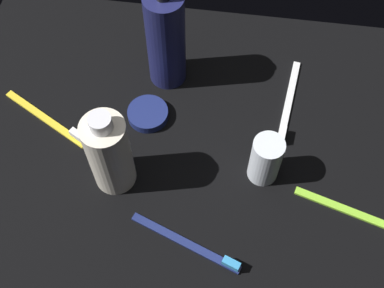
{
  "coord_description": "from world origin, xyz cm",
  "views": [
    {
      "loc": [
        -5.42,
        39.31,
        72.46
      ],
      "look_at": [
        0.0,
        0.0,
        3.0
      ],
      "focal_mm": 47.09,
      "sensor_mm": 36.0,
      "label": 1
    }
  ],
  "objects_px": {
    "toothbrush_white": "(288,106)",
    "cream_tin_left": "(148,114)",
    "toothbrush_lime": "(359,214)",
    "toothbrush_navy": "(192,245)",
    "lotion_bottle": "(166,39)",
    "bodywash_bottle": "(109,153)",
    "toothbrush_yellow": "(50,121)",
    "deodorant_stick": "(266,159)"
  },
  "relations": [
    {
      "from": "toothbrush_white",
      "to": "cream_tin_left",
      "type": "xyz_separation_m",
      "value": [
        0.24,
        0.05,
        0.0
      ]
    },
    {
      "from": "cream_tin_left",
      "to": "toothbrush_lime",
      "type": "bearing_deg",
      "value": 159.17
    },
    {
      "from": "toothbrush_navy",
      "to": "toothbrush_lime",
      "type": "distance_m",
      "value": 0.26
    },
    {
      "from": "lotion_bottle",
      "to": "bodywash_bottle",
      "type": "distance_m",
      "value": 0.22
    },
    {
      "from": "toothbrush_white",
      "to": "toothbrush_lime",
      "type": "bearing_deg",
      "value": 122.38
    },
    {
      "from": "toothbrush_white",
      "to": "toothbrush_navy",
      "type": "distance_m",
      "value": 0.3
    },
    {
      "from": "toothbrush_white",
      "to": "toothbrush_lime",
      "type": "relative_size",
      "value": 1.02
    },
    {
      "from": "lotion_bottle",
      "to": "toothbrush_navy",
      "type": "height_order",
      "value": "lotion_bottle"
    },
    {
      "from": "cream_tin_left",
      "to": "toothbrush_yellow",
      "type": "bearing_deg",
      "value": 12.25
    },
    {
      "from": "deodorant_stick",
      "to": "toothbrush_yellow",
      "type": "bearing_deg",
      "value": -7.26
    },
    {
      "from": "bodywash_bottle",
      "to": "toothbrush_yellow",
      "type": "relative_size",
      "value": 1.05
    },
    {
      "from": "deodorant_stick",
      "to": "toothbrush_lime",
      "type": "bearing_deg",
      "value": 160.93
    },
    {
      "from": "lotion_bottle",
      "to": "toothbrush_yellow",
      "type": "height_order",
      "value": "lotion_bottle"
    },
    {
      "from": "lotion_bottle",
      "to": "toothbrush_yellow",
      "type": "xyz_separation_m",
      "value": [
        0.18,
        0.13,
        -0.09
      ]
    },
    {
      "from": "toothbrush_white",
      "to": "lotion_bottle",
      "type": "bearing_deg",
      "value": -11.18
    },
    {
      "from": "toothbrush_lime",
      "to": "cream_tin_left",
      "type": "bearing_deg",
      "value": -20.83
    },
    {
      "from": "deodorant_stick",
      "to": "toothbrush_lime",
      "type": "relative_size",
      "value": 0.52
    },
    {
      "from": "deodorant_stick",
      "to": "lotion_bottle",
      "type": "bearing_deg",
      "value": -43.86
    },
    {
      "from": "bodywash_bottle",
      "to": "cream_tin_left",
      "type": "bearing_deg",
      "value": -104.21
    },
    {
      "from": "bodywash_bottle",
      "to": "toothbrush_navy",
      "type": "height_order",
      "value": "bodywash_bottle"
    },
    {
      "from": "bodywash_bottle",
      "to": "lotion_bottle",
      "type": "bearing_deg",
      "value": -103.26
    },
    {
      "from": "toothbrush_lime",
      "to": "toothbrush_yellow",
      "type": "bearing_deg",
      "value": -10.85
    },
    {
      "from": "toothbrush_navy",
      "to": "cream_tin_left",
      "type": "relative_size",
      "value": 2.5
    },
    {
      "from": "toothbrush_navy",
      "to": "cream_tin_left",
      "type": "height_order",
      "value": "toothbrush_navy"
    },
    {
      "from": "bodywash_bottle",
      "to": "toothbrush_white",
      "type": "bearing_deg",
      "value": -147.47
    },
    {
      "from": "bodywash_bottle",
      "to": "cream_tin_left",
      "type": "height_order",
      "value": "bodywash_bottle"
    },
    {
      "from": "toothbrush_navy",
      "to": "cream_tin_left",
      "type": "distance_m",
      "value": 0.24
    },
    {
      "from": "lotion_bottle",
      "to": "deodorant_stick",
      "type": "height_order",
      "value": "lotion_bottle"
    },
    {
      "from": "toothbrush_white",
      "to": "cream_tin_left",
      "type": "height_order",
      "value": "toothbrush_white"
    },
    {
      "from": "deodorant_stick",
      "to": "toothbrush_lime",
      "type": "distance_m",
      "value": 0.16
    },
    {
      "from": "toothbrush_yellow",
      "to": "toothbrush_white",
      "type": "bearing_deg",
      "value": -167.95
    },
    {
      "from": "toothbrush_white",
      "to": "bodywash_bottle",
      "type": "bearing_deg",
      "value": 32.53
    },
    {
      "from": "toothbrush_lime",
      "to": "cream_tin_left",
      "type": "xyz_separation_m",
      "value": [
        0.35,
        -0.13,
        0.0
      ]
    },
    {
      "from": "lotion_bottle",
      "to": "bodywash_bottle",
      "type": "bearing_deg",
      "value": 76.74
    },
    {
      "from": "deodorant_stick",
      "to": "toothbrush_yellow",
      "type": "relative_size",
      "value": 0.56
    },
    {
      "from": "deodorant_stick",
      "to": "toothbrush_white",
      "type": "xyz_separation_m",
      "value": [
        -0.03,
        -0.13,
        -0.04
      ]
    },
    {
      "from": "toothbrush_lime",
      "to": "deodorant_stick",
      "type": "bearing_deg",
      "value": -19.07
    },
    {
      "from": "deodorant_stick",
      "to": "toothbrush_navy",
      "type": "height_order",
      "value": "deodorant_stick"
    },
    {
      "from": "toothbrush_navy",
      "to": "bodywash_bottle",
      "type": "bearing_deg",
      "value": -35.86
    },
    {
      "from": "toothbrush_navy",
      "to": "toothbrush_yellow",
      "type": "relative_size",
      "value": 1.06
    },
    {
      "from": "toothbrush_navy",
      "to": "toothbrush_lime",
      "type": "bearing_deg",
      "value": -161.08
    },
    {
      "from": "lotion_bottle",
      "to": "toothbrush_lime",
      "type": "height_order",
      "value": "lotion_bottle"
    }
  ]
}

